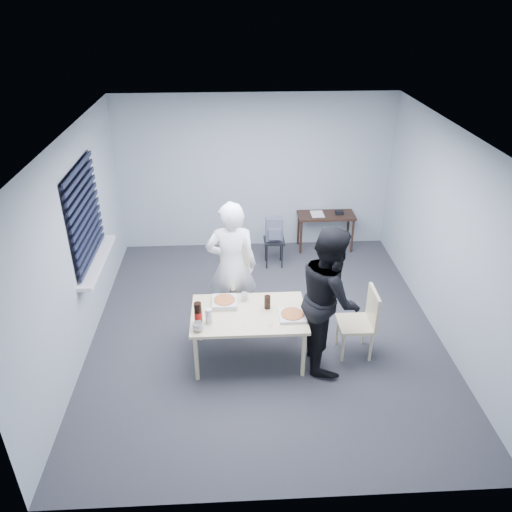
{
  "coord_description": "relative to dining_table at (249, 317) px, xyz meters",
  "views": [
    {
      "loc": [
        -0.41,
        -5.35,
        4.04
      ],
      "look_at": [
        -0.12,
        0.1,
        1.06
      ],
      "focal_mm": 35.0,
      "sensor_mm": 36.0,
      "label": 1
    }
  ],
  "objects": [
    {
      "name": "black_box",
      "position": [
        1.64,
        2.82,
        0.07
      ],
      "size": [
        0.15,
        0.12,
        0.06
      ],
      "primitive_type": "cube",
      "rotation": [
        0.0,
        0.0,
        -0.23
      ],
      "color": "black",
      "rests_on": "side_table"
    },
    {
      "name": "person_white",
      "position": [
        -0.19,
        0.71,
        0.29
      ],
      "size": [
        0.65,
        0.42,
        1.77
      ],
      "primitive_type": "imported",
      "rotation": [
        0.0,
        0.0,
        3.14
      ],
      "color": "white",
      "rests_on": "ground"
    },
    {
      "name": "side_table",
      "position": [
        1.42,
        2.82,
        -0.04
      ],
      "size": [
        0.95,
        0.42,
        0.64
      ],
      "color": "#361D17",
      "rests_on": "ground"
    },
    {
      "name": "dining_table",
      "position": [
        0.0,
        0.0,
        0.0
      ],
      "size": [
        1.35,
        0.85,
        0.66
      ],
      "color": "beige",
      "rests_on": "ground"
    },
    {
      "name": "chair_right",
      "position": [
        1.38,
        0.02,
        -0.08
      ],
      "size": [
        0.42,
        0.42,
        0.89
      ],
      "color": "beige",
      "rests_on": "ground"
    },
    {
      "name": "soda_bottle",
      "position": [
        -0.57,
        -0.19,
        0.2
      ],
      "size": [
        0.09,
        0.09,
        0.29
      ],
      "rotation": [
        0.0,
        0.0,
        -0.4
      ],
      "color": "black",
      "rests_on": "dining_table"
    },
    {
      "name": "mug_a",
      "position": [
        -0.57,
        -0.3,
        0.11
      ],
      "size": [
        0.17,
        0.17,
        0.1
      ],
      "primitive_type": "imported",
      "rotation": [
        0.0,
        0.0,
        0.52
      ],
      "color": "silver",
      "rests_on": "dining_table"
    },
    {
      "name": "room",
      "position": [
        -1.96,
        0.94,
        0.85
      ],
      "size": [
        5.0,
        5.0,
        5.0
      ],
      "color": "#292A2E",
      "rests_on": "ground"
    },
    {
      "name": "person_black",
      "position": [
        0.93,
        -0.07,
        0.29
      ],
      "size": [
        0.47,
        0.86,
        1.77
      ],
      "primitive_type": "imported",
      "rotation": [
        0.0,
        0.0,
        1.57
      ],
      "color": "black",
      "rests_on": "ground"
    },
    {
      "name": "pizza_box_a",
      "position": [
        -0.28,
        0.19,
        0.1
      ],
      "size": [
        0.3,
        0.3,
        0.07
      ],
      "rotation": [
        0.0,
        0.0,
        0.3
      ],
      "color": "silver",
      "rests_on": "dining_table"
    },
    {
      "name": "rubber_band",
      "position": [
        0.23,
        -0.26,
        0.06
      ],
      "size": [
        0.07,
        0.07,
        0.0
      ],
      "primitive_type": "torus",
      "rotation": [
        0.0,
        0.0,
        0.29
      ],
      "color": "red",
      "rests_on": "dining_table"
    },
    {
      "name": "papers",
      "position": [
        1.27,
        2.84,
        0.04
      ],
      "size": [
        0.27,
        0.33,
        0.0
      ],
      "primitive_type": "cube",
      "rotation": [
        0.0,
        0.0,
        0.23
      ],
      "color": "white",
      "rests_on": "side_table"
    },
    {
      "name": "stool",
      "position": [
        0.5,
        2.29,
        -0.25
      ],
      "size": [
        0.33,
        0.33,
        0.45
      ],
      "color": "black",
      "rests_on": "ground"
    },
    {
      "name": "mug_b",
      "position": [
        -0.04,
        0.27,
        0.11
      ],
      "size": [
        0.1,
        0.1,
        0.09
      ],
      "primitive_type": "imported",
      "color": "silver",
      "rests_on": "dining_table"
    },
    {
      "name": "backpack",
      "position": [
        0.5,
        2.28,
        0.04
      ],
      "size": [
        0.27,
        0.2,
        0.38
      ],
      "rotation": [
        0.0,
        0.0,
        -0.42
      ],
      "color": "slate",
      "rests_on": "stool"
    },
    {
      "name": "plastic_cups",
      "position": [
        -0.46,
        -0.17,
        0.15
      ],
      "size": [
        0.09,
        0.09,
        0.19
      ],
      "primitive_type": "cylinder",
      "rotation": [
        0.0,
        0.0,
        -0.24
      ],
      "color": "silver",
      "rests_on": "dining_table"
    },
    {
      "name": "cola_glass",
      "position": [
        0.23,
        0.09,
        0.14
      ],
      "size": [
        0.1,
        0.1,
        0.17
      ],
      "primitive_type": "cylinder",
      "rotation": [
        0.0,
        0.0,
        -0.34
      ],
      "color": "black",
      "rests_on": "dining_table"
    },
    {
      "name": "chair_far",
      "position": [
        -0.13,
        1.09,
        -0.08
      ],
      "size": [
        0.42,
        0.42,
        0.89
      ],
      "color": "beige",
      "rests_on": "ground"
    },
    {
      "name": "pizza_box_b",
      "position": [
        0.5,
        -0.1,
        0.08
      ],
      "size": [
        0.31,
        0.31,
        0.04
      ],
      "rotation": [
        0.0,
        0.0,
        0.42
      ],
      "color": "silver",
      "rests_on": "dining_table"
    }
  ]
}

